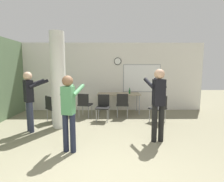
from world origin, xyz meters
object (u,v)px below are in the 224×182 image
at_px(chair_table_front, 103,106).
at_px(chair_mid_room, 159,107).
at_px(folding_table, 119,95).
at_px(person_watching_back, 30,97).
at_px(bottle_on_table, 130,91).
at_px(chair_table_left, 85,103).
at_px(person_playing_front, 69,108).
at_px(person_playing_side, 158,99).
at_px(chair_table_right, 122,103).
at_px(chair_near_pillar, 52,107).

relative_size(chair_table_front, chair_mid_room, 1.00).
height_order(folding_table, person_watching_back, person_watching_back).
relative_size(bottle_on_table, chair_table_left, 0.27).
bearing_deg(person_playing_front, person_playing_side, 14.63).
height_order(chair_table_front, chair_table_right, same).
height_order(folding_table, chair_near_pillar, chair_near_pillar).
height_order(person_playing_side, person_playing_front, person_playing_side).
bearing_deg(person_watching_back, folding_table, 39.18).
bearing_deg(person_playing_front, chair_table_left, 91.49).
distance_m(bottle_on_table, chair_table_front, 1.43).
distance_m(folding_table, chair_table_right, 0.68).
height_order(chair_table_left, chair_table_right, same).
distance_m(chair_table_right, person_playing_side, 2.27).
distance_m(chair_table_right, person_playing_front, 2.96).
relative_size(folding_table, person_watching_back, 1.00).
bearing_deg(chair_table_right, chair_mid_room, -28.46).
distance_m(folding_table, chair_table_front, 1.19).
relative_size(chair_table_front, chair_table_right, 1.00).
height_order(chair_table_front, person_playing_side, person_playing_side).
height_order(folding_table, person_playing_front, person_playing_front).
height_order(chair_table_front, person_watching_back, person_watching_back).
relative_size(folding_table, person_playing_side, 0.96).
xyz_separation_m(chair_mid_room, chair_table_right, (-1.16, 0.63, 0.00)).
distance_m(chair_table_front, person_watching_back, 2.27).
bearing_deg(chair_table_left, bottle_on_table, 18.12).
bearing_deg(bottle_on_table, folding_table, 170.80).
bearing_deg(chair_mid_room, chair_near_pillar, 178.52).
bearing_deg(chair_mid_room, chair_table_left, 165.50).
bearing_deg(chair_table_front, chair_table_left, 149.32).
relative_size(chair_mid_room, person_playing_front, 0.54).
bearing_deg(person_playing_front, chair_table_front, 74.81).
relative_size(bottle_on_table, person_watching_back, 0.14).
bearing_deg(chair_table_left, chair_near_pillar, -149.97).
xyz_separation_m(chair_mid_room, chair_near_pillar, (-3.49, 0.09, 0.00)).
distance_m(chair_table_left, person_playing_front, 2.68).
bearing_deg(folding_table, chair_near_pillar, -152.08).
bearing_deg(folding_table, chair_table_left, -153.77).
bearing_deg(bottle_on_table, person_watching_back, -145.98).
xyz_separation_m(chair_mid_room, person_playing_side, (-0.47, -1.47, 0.51)).
xyz_separation_m(folding_table, person_playing_side, (0.80, -2.74, 0.30)).
xyz_separation_m(folding_table, person_watching_back, (-2.53, -2.06, 0.26)).
distance_m(chair_mid_room, chair_near_pillar, 3.49).
bearing_deg(chair_table_left, person_watching_back, -131.49).
distance_m(chair_table_left, chair_table_front, 0.79).
distance_m(bottle_on_table, chair_table_right, 0.74).
distance_m(chair_near_pillar, person_playing_front, 2.37).
distance_m(chair_mid_room, person_playing_side, 1.63).
xyz_separation_m(chair_table_right, person_watching_back, (-2.64, -1.42, 0.47)).
relative_size(person_playing_side, person_playing_front, 1.08).
bearing_deg(person_watching_back, bottle_on_table, 34.02).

